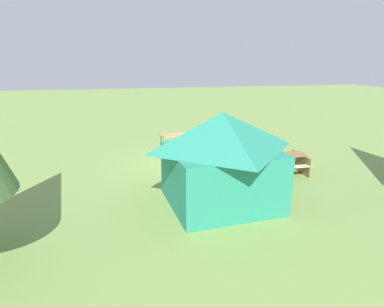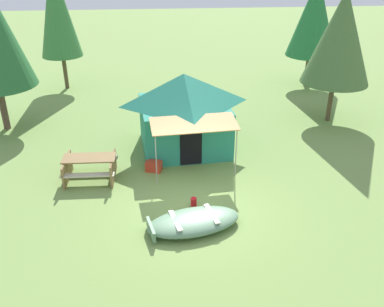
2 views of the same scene
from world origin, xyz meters
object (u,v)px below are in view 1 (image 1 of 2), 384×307
canvas_cabin_tent (221,157)px  picnic_table (284,162)px  beached_rowboat (190,153)px  fuel_can (192,161)px  cooler_box (236,176)px

canvas_cabin_tent → picnic_table: (-3.24, -2.07, -1.00)m
canvas_cabin_tent → beached_rowboat: bearing=-91.7°
canvas_cabin_tent → picnic_table: bearing=-147.4°
canvas_cabin_tent → fuel_can: size_ratio=14.66×
picnic_table → beached_rowboat: bearing=-44.0°
canvas_cabin_tent → cooler_box: size_ratio=8.46×
cooler_box → picnic_table: bearing=-171.0°
beached_rowboat → canvas_cabin_tent: canvas_cabin_tent is taller
cooler_box → fuel_can: (1.14, -2.30, -0.03)m
beached_rowboat → fuel_can: 1.02m
cooler_box → canvas_cabin_tent: bearing=56.0°
picnic_table → fuel_can: bearing=-31.6°
beached_rowboat → canvas_cabin_tent: 5.22m
beached_rowboat → picnic_table: bearing=136.0°
beached_rowboat → cooler_box: size_ratio=5.37×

